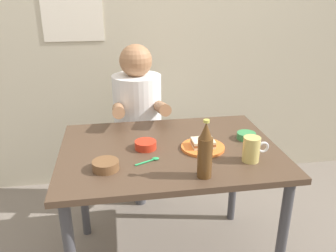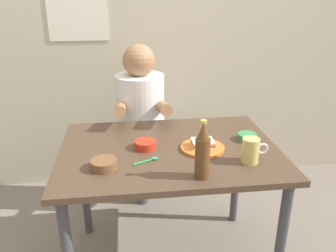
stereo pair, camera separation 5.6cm
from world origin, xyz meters
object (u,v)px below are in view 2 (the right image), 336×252
dining_table (169,164)px  plate_orange (202,148)px  stool (142,160)px  dip_bowl_green (247,137)px  beer_bottle (202,152)px  person_seated (140,106)px  beer_mug (251,150)px  sandwich (203,143)px

dining_table → plate_orange: (0.16, -0.04, 0.10)m
stool → dip_bowl_green: (0.54, -0.58, 0.41)m
dining_table → beer_bottle: 0.38m
plate_orange → person_seated: bearing=113.1°
person_seated → dip_bowl_green: 0.79m
beer_mug → beer_bottle: bearing=-157.4°
plate_orange → dip_bowl_green: bearing=17.4°
plate_orange → beer_bottle: bearing=-103.4°
person_seated → beer_mug: (0.47, -0.82, 0.03)m
stool → beer_mug: bearing=-60.5°
dining_table → plate_orange: plate_orange is taller
plate_orange → dip_bowl_green: size_ratio=2.20×
sandwich → dip_bowl_green: sandwich is taller
beer_mug → beer_bottle: beer_bottle is taller
sandwich → beer_bottle: bearing=-103.4°
sandwich → dining_table: bearing=167.8°
sandwich → beer_bottle: beer_bottle is taller
stool → beer_mug: (0.47, -0.83, 0.45)m
person_seated → plate_orange: bearing=-66.9°
dining_table → sandwich: (0.16, -0.04, 0.13)m
sandwich → plate_orange: bearing=14.0°
dining_table → stool: (-0.11, 0.63, -0.30)m
person_seated → beer_mug: 0.94m
plate_orange → stool: bearing=112.7°
dining_table → person_seated: (-0.11, 0.62, 0.12)m
stool → beer_bottle: 1.09m
beer_mug → dip_bowl_green: beer_mug is taller
sandwich → beer_bottle: (-0.06, -0.27, 0.09)m
dining_table → beer_bottle: size_ratio=4.20×
dining_table → person_seated: person_seated is taller
beer_bottle → dip_bowl_green: bearing=47.2°
dining_table → beer_mug: beer_mug is taller
beer_mug → beer_bottle: 0.28m
plate_orange → beer_bottle: 0.30m
person_seated → beer_mug: size_ratio=5.71×
person_seated → sandwich: bearing=-66.9°
stool → sandwich: size_ratio=4.09×
stool → sandwich: 0.84m
person_seated → beer_bottle: person_seated is taller
person_seated → beer_bottle: size_ratio=2.75×
dining_table → sandwich: bearing=-12.2°
stool → plate_orange: size_ratio=2.05×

